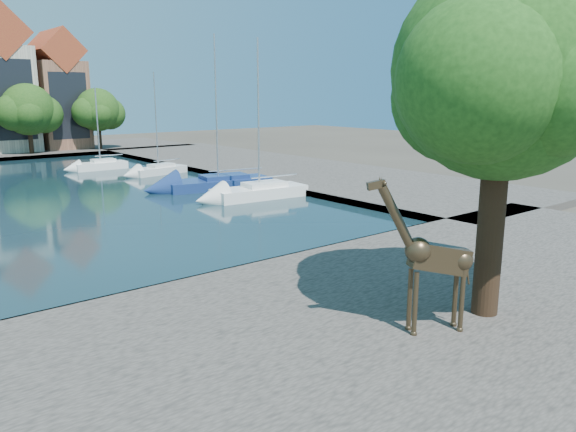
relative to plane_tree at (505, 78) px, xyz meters
name	(u,v)px	position (x,y,z in m)	size (l,w,h in m)	color
ground	(139,301)	(-7.62, 9.01, -7.67)	(160.00, 160.00, 0.00)	#38332B
near_quay	(253,368)	(-7.62, 2.01, -7.42)	(50.00, 14.00, 0.50)	#544E48
right_quay	(277,168)	(17.38, 33.01, -7.42)	(14.00, 52.00, 0.50)	#544E48
plane_tree	(505,78)	(0.00, 0.00, 0.00)	(8.32, 6.40, 10.62)	#332114
townhouse_east_end	(57,94)	(7.38, 64.99, -0.56)	(5.44, 9.18, 14.43)	brown
far_tree_east	(29,111)	(2.49, 59.50, -2.43)	(7.54, 5.80, 7.84)	#332114
far_tree_far_east	(99,111)	(10.48, 59.50, -2.60)	(6.76, 5.20, 7.36)	#332114
giraffe_statue	(431,258)	(-2.63, 0.27, -4.96)	(2.92, 1.76, 4.50)	#3D2F1E
sailboat_right_a	(259,190)	(7.38, 22.21, -7.00)	(6.91, 3.02, 10.77)	white
sailboat_right_b	(218,181)	(7.38, 27.57, -7.05)	(8.42, 4.22, 11.42)	navy
sailboat_right_c	(158,169)	(7.29, 37.48, -7.09)	(5.37, 2.66, 8.99)	silver
sailboat_right_d	(100,164)	(4.38, 43.86, -7.05)	(4.88, 1.73, 7.66)	white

